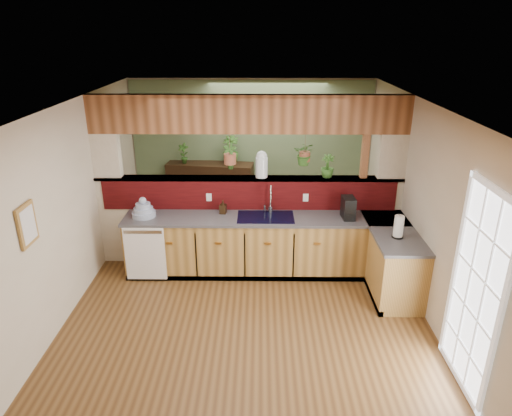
{
  "coord_description": "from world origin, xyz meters",
  "views": [
    {
      "loc": [
        0.17,
        -5.14,
        3.48
      ],
      "look_at": [
        0.11,
        0.7,
        1.15
      ],
      "focal_mm": 32.0,
      "sensor_mm": 36.0,
      "label": 1
    }
  ],
  "objects_px": {
    "faucet": "(270,198)",
    "coffee_maker": "(348,209)",
    "glass_jar": "(262,164)",
    "shelving_console": "(211,190)",
    "paper_towel": "(399,227)",
    "dish_stack": "(144,211)",
    "soap_dispenser": "(223,207)"
  },
  "relations": [
    {
      "from": "soap_dispenser",
      "to": "shelving_console",
      "type": "relative_size",
      "value": 0.13
    },
    {
      "from": "paper_towel",
      "to": "shelving_console",
      "type": "distance_m",
      "value": 4.09
    },
    {
      "from": "faucet",
      "to": "paper_towel",
      "type": "height_order",
      "value": "faucet"
    },
    {
      "from": "soap_dispenser",
      "to": "coffee_maker",
      "type": "height_order",
      "value": "coffee_maker"
    },
    {
      "from": "dish_stack",
      "to": "paper_towel",
      "type": "height_order",
      "value": "paper_towel"
    },
    {
      "from": "faucet",
      "to": "soap_dispenser",
      "type": "height_order",
      "value": "faucet"
    },
    {
      "from": "dish_stack",
      "to": "coffee_maker",
      "type": "relative_size",
      "value": 1.09
    },
    {
      "from": "dish_stack",
      "to": "soap_dispenser",
      "type": "bearing_deg",
      "value": 6.48
    },
    {
      "from": "dish_stack",
      "to": "glass_jar",
      "type": "height_order",
      "value": "glass_jar"
    },
    {
      "from": "dish_stack",
      "to": "paper_towel",
      "type": "distance_m",
      "value": 3.57
    },
    {
      "from": "dish_stack",
      "to": "shelving_console",
      "type": "relative_size",
      "value": 0.21
    },
    {
      "from": "dish_stack",
      "to": "shelving_console",
      "type": "distance_m",
      "value": 2.44
    },
    {
      "from": "glass_jar",
      "to": "shelving_console",
      "type": "height_order",
      "value": "glass_jar"
    },
    {
      "from": "glass_jar",
      "to": "dish_stack",
      "type": "bearing_deg",
      "value": -167.76
    },
    {
      "from": "faucet",
      "to": "shelving_console",
      "type": "relative_size",
      "value": 0.27
    },
    {
      "from": "coffee_maker",
      "to": "shelving_console",
      "type": "bearing_deg",
      "value": 131.06
    },
    {
      "from": "coffee_maker",
      "to": "glass_jar",
      "type": "height_order",
      "value": "glass_jar"
    },
    {
      "from": "paper_towel",
      "to": "glass_jar",
      "type": "xyz_separation_m",
      "value": [
        -1.79,
        1.05,
        0.54
      ]
    },
    {
      "from": "faucet",
      "to": "shelving_console",
      "type": "height_order",
      "value": "faucet"
    },
    {
      "from": "faucet",
      "to": "coffee_maker",
      "type": "xyz_separation_m",
      "value": [
        1.12,
        -0.19,
        -0.09
      ]
    },
    {
      "from": "glass_jar",
      "to": "soap_dispenser",
      "type": "bearing_deg",
      "value": -156.94
    },
    {
      "from": "faucet",
      "to": "dish_stack",
      "type": "distance_m",
      "value": 1.86
    },
    {
      "from": "faucet",
      "to": "shelving_console",
      "type": "bearing_deg",
      "value": 117.78
    },
    {
      "from": "faucet",
      "to": "coffee_maker",
      "type": "bearing_deg",
      "value": -9.59
    },
    {
      "from": "soap_dispenser",
      "to": "coffee_maker",
      "type": "bearing_deg",
      "value": -5.16
    },
    {
      "from": "coffee_maker",
      "to": "paper_towel",
      "type": "distance_m",
      "value": 0.84
    },
    {
      "from": "dish_stack",
      "to": "coffee_maker",
      "type": "bearing_deg",
      "value": -0.65
    },
    {
      "from": "glass_jar",
      "to": "shelving_console",
      "type": "distance_m",
      "value": 2.4
    },
    {
      "from": "faucet",
      "to": "glass_jar",
      "type": "distance_m",
      "value": 0.52
    },
    {
      "from": "paper_towel",
      "to": "shelving_console",
      "type": "relative_size",
      "value": 0.2
    },
    {
      "from": "shelving_console",
      "to": "glass_jar",
      "type": "bearing_deg",
      "value": -55.4
    },
    {
      "from": "soap_dispenser",
      "to": "shelving_console",
      "type": "height_order",
      "value": "soap_dispenser"
    }
  ]
}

